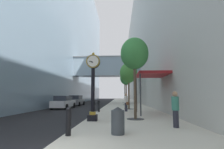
# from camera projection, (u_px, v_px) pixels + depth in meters

# --- Properties ---
(ground_plane) EXTENTS (110.00, 110.00, 0.00)m
(ground_plane) POSITION_uv_depth(u_px,v_px,m) (108.00, 104.00, 30.86)
(ground_plane) COLOR black
(ground_plane) RESTS_ON ground
(sidewalk_right) EXTENTS (5.99, 80.00, 0.14)m
(sidewalk_right) POSITION_uv_depth(u_px,v_px,m) (124.00, 103.00, 33.71)
(sidewalk_right) COLOR beige
(sidewalk_right) RESTS_ON ground
(building_block_left) EXTENTS (22.06, 80.00, 34.59)m
(building_block_left) POSITION_uv_depth(u_px,v_px,m) (56.00, 20.00, 36.39)
(building_block_left) COLOR #849EB2
(building_block_left) RESTS_ON ground
(building_block_right) EXTENTS (9.00, 80.00, 27.45)m
(building_block_right) POSITION_uv_depth(u_px,v_px,m) (161.00, 35.00, 34.98)
(building_block_right) COLOR #B7B2A8
(building_block_right) RESTS_ON ground
(street_clock) EXTENTS (0.84, 0.55, 4.13)m
(street_clock) POSITION_uv_depth(u_px,v_px,m) (93.00, 83.00, 10.52)
(street_clock) COLOR black
(street_clock) RESTS_ON sidewalk_right
(bollard_nearest) EXTENTS (0.22, 0.22, 1.07)m
(bollard_nearest) POSITION_uv_depth(u_px,v_px,m) (69.00, 120.00, 6.55)
(bollard_nearest) COLOR black
(bollard_nearest) RESTS_ON sidewalk_right
(bollard_third) EXTENTS (0.22, 0.22, 1.07)m
(bollard_third) POSITION_uv_depth(u_px,v_px,m) (94.00, 108.00, 12.70)
(bollard_third) COLOR black
(bollard_third) RESTS_ON sidewalk_right
(bollard_fourth) EXTENTS (0.22, 0.22, 1.07)m
(bollard_fourth) POSITION_uv_depth(u_px,v_px,m) (99.00, 106.00, 15.78)
(bollard_fourth) COLOR black
(bollard_fourth) RESTS_ON sidewalk_right
(street_tree_near) EXTENTS (1.83, 1.83, 5.29)m
(street_tree_near) POSITION_uv_depth(u_px,v_px,m) (134.00, 54.00, 11.46)
(street_tree_near) COLOR #333335
(street_tree_near) RESTS_ON sidewalk_right
(street_tree_mid_near) EXTENTS (1.95, 1.95, 5.12)m
(street_tree_mid_near) POSITION_uv_depth(u_px,v_px,m) (129.00, 73.00, 19.45)
(street_tree_mid_near) COLOR #333335
(street_tree_mid_near) RESTS_ON sidewalk_right
(street_tree_mid_far) EXTENTS (1.90, 1.90, 5.31)m
(street_tree_mid_far) POSITION_uv_depth(u_px,v_px,m) (126.00, 78.00, 27.50)
(street_tree_mid_far) COLOR #333335
(street_tree_mid_far) RESTS_ON sidewalk_right
(street_tree_far) EXTENTS (1.87, 1.87, 5.99)m
(street_tree_far) POSITION_uv_depth(u_px,v_px,m) (125.00, 79.00, 35.61)
(street_tree_far) COLOR #333335
(street_tree_far) RESTS_ON sidewalk_right
(trash_bin) EXTENTS (0.53, 0.53, 1.05)m
(trash_bin) POSITION_uv_depth(u_px,v_px,m) (118.00, 120.00, 6.78)
(trash_bin) COLOR #383D42
(trash_bin) RESTS_ON sidewalk_right
(pedestrian_walking) EXTENTS (0.47, 0.52, 1.68)m
(pedestrian_walking) POSITION_uv_depth(u_px,v_px,m) (126.00, 102.00, 16.31)
(pedestrian_walking) COLOR #23232D
(pedestrian_walking) RESTS_ON sidewalk_right
(pedestrian_by_clock) EXTENTS (0.44, 0.44, 1.68)m
(pedestrian_by_clock) POSITION_uv_depth(u_px,v_px,m) (175.00, 108.00, 8.19)
(pedestrian_by_clock) COLOR #23232D
(pedestrian_by_clock) RESTS_ON sidewalk_right
(storefront_awning) EXTENTS (2.40, 3.60, 3.30)m
(storefront_awning) POSITION_uv_depth(u_px,v_px,m) (151.00, 75.00, 14.43)
(storefront_awning) COLOR maroon
(storefront_awning) RESTS_ON sidewalk_right
(car_white_near) EXTENTS (1.99, 4.69, 1.57)m
(car_white_near) POSITION_uv_depth(u_px,v_px,m) (64.00, 102.00, 21.56)
(car_white_near) COLOR silver
(car_white_near) RESTS_ON ground
(car_grey_mid) EXTENTS (2.12, 4.35, 1.63)m
(car_grey_mid) POSITION_uv_depth(u_px,v_px,m) (76.00, 101.00, 27.86)
(car_grey_mid) COLOR slate
(car_grey_mid) RESTS_ON ground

